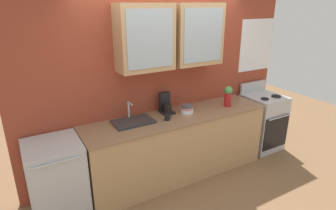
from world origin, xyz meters
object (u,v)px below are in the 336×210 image
at_px(bowl_stack, 187,109).
at_px(dishwasher, 57,180).
at_px(cup_near_sink, 167,117).
at_px(sink_faucet, 133,121).
at_px(stove_range, 262,122).
at_px(vase, 228,96).
at_px(coffee_maker, 166,105).

relative_size(bowl_stack, dishwasher, 0.19).
bearing_deg(bowl_stack, cup_near_sink, -165.79).
xyz_separation_m(sink_faucet, bowl_stack, (0.81, -0.05, 0.04)).
bearing_deg(dishwasher, cup_near_sink, -2.32).
bearing_deg(bowl_stack, stove_range, -1.20).
relative_size(sink_faucet, cup_near_sink, 4.89).
bearing_deg(vase, sink_faucet, 174.79).
bearing_deg(vase, coffee_maker, 165.53).
height_order(vase, cup_near_sink, vase).
distance_m(bowl_stack, cup_near_sink, 0.39).
bearing_deg(cup_near_sink, dishwasher, 177.68).
bearing_deg(sink_faucet, coffee_maker, 10.75).
distance_m(dishwasher, coffee_maker, 1.69).
height_order(stove_range, dishwasher, stove_range).
bearing_deg(coffee_maker, sink_faucet, -169.25).
bearing_deg(coffee_maker, cup_near_sink, -115.85).
xyz_separation_m(stove_range, coffee_maker, (-1.80, 0.19, 0.57)).
bearing_deg(coffee_maker, stove_range, -5.99).
xyz_separation_m(cup_near_sink, dishwasher, (-1.46, 0.06, -0.51)).
relative_size(bowl_stack, cup_near_sink, 1.73).
relative_size(sink_faucet, bowl_stack, 2.82).
relative_size(stove_range, vase, 3.62).
height_order(stove_range, bowl_stack, stove_range).
xyz_separation_m(vase, coffee_maker, (-0.93, 0.24, -0.06)).
bearing_deg(dishwasher, sink_faucet, 4.93).
height_order(stove_range, sink_faucet, sink_faucet).
distance_m(sink_faucet, dishwasher, 1.14).
xyz_separation_m(stove_range, vase, (-0.87, -0.05, 0.63)).
xyz_separation_m(vase, cup_near_sink, (-1.05, -0.01, -0.13)).
bearing_deg(sink_faucet, vase, -5.21).
distance_m(bowl_stack, coffee_maker, 0.30).
bearing_deg(stove_range, coffee_maker, 174.01).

